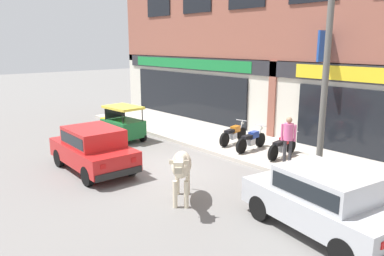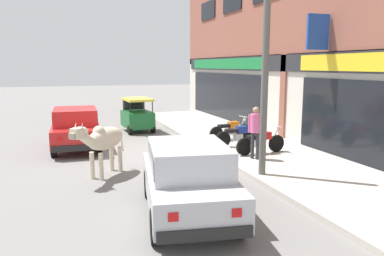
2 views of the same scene
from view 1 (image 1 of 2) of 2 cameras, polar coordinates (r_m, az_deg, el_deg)
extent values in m
plane|color=slate|center=(12.81, -4.25, -5.94)|extent=(90.00, 90.00, 0.00)
cube|color=#B7AFA3|center=(15.39, 7.80, -2.52)|extent=(19.00, 3.60, 0.14)
cube|color=beige|center=(16.65, 12.73, 4.17)|extent=(23.00, 0.55, 3.40)
cube|color=#28282D|center=(16.26, 12.29, 8.79)|extent=(22.08, 0.08, 0.64)
cube|color=black|center=(20.40, -0.96, 5.03)|extent=(8.74, 0.10, 2.40)
cube|color=#197A38|center=(20.23, -1.03, 9.80)|extent=(9.20, 0.05, 0.52)
cube|color=#8E5142|center=(16.42, 12.11, 4.09)|extent=(0.36, 0.12, 3.40)
cube|color=black|center=(22.20, -5.13, 17.86)|extent=(2.09, 0.06, 1.00)
cube|color=black|center=(19.67, 0.73, 18.57)|extent=(2.09, 0.06, 1.00)
cube|color=#1E479E|center=(14.50, 19.50, 11.67)|extent=(0.08, 0.80, 1.10)
ellipsoid|color=beige|center=(9.81, -1.61, -5.54)|extent=(1.38, 1.33, 0.60)
sphere|color=beige|center=(9.48, -1.72, -4.78)|extent=(0.32, 0.32, 0.32)
cylinder|color=beige|center=(9.63, -0.87, -10.09)|extent=(0.12, 0.12, 0.72)
cylinder|color=beige|center=(9.65, -2.60, -10.06)|extent=(0.12, 0.12, 0.72)
cylinder|color=beige|center=(10.43, -0.66, -8.24)|extent=(0.12, 0.12, 0.72)
cylinder|color=beige|center=(10.45, -2.25, -8.22)|extent=(0.12, 0.12, 0.72)
cylinder|color=beige|center=(8.99, -1.91, -6.27)|extent=(0.51, 0.49, 0.43)
cube|color=beige|center=(8.69, -2.03, -5.77)|extent=(0.41, 0.41, 0.26)
cube|color=tan|center=(8.53, -2.10, -6.41)|extent=(0.21, 0.21, 0.14)
cone|color=beige|center=(8.66, -1.36, -4.57)|extent=(0.12, 0.12, 0.19)
cone|color=beige|center=(8.68, -2.68, -4.55)|extent=(0.12, 0.12, 0.19)
cube|color=beige|center=(8.74, -0.94, -5.24)|extent=(0.12, 0.13, 0.10)
cube|color=beige|center=(8.76, -3.05, -5.22)|extent=(0.12, 0.13, 0.10)
cylinder|color=beige|center=(10.58, -1.38, -5.41)|extent=(0.15, 0.14, 0.60)
cylinder|color=black|center=(9.19, 10.31, -11.88)|extent=(0.62, 0.27, 0.60)
cylinder|color=black|center=(10.14, 16.49, -9.79)|extent=(0.62, 0.27, 0.60)
cylinder|color=black|center=(7.84, 22.07, -17.26)|extent=(0.62, 0.27, 0.60)
cube|color=#B2B5BA|center=(8.84, 19.02, -11.31)|extent=(3.71, 2.14, 0.60)
cube|color=#B2B5BA|center=(8.57, 19.82, -7.96)|extent=(2.11, 1.73, 0.56)
cube|color=black|center=(8.57, 19.82, -7.96)|extent=(1.96, 1.72, 0.35)
cube|color=black|center=(10.00, 11.22, -9.33)|extent=(0.36, 1.52, 0.20)
sphere|color=silver|center=(9.61, 9.05, -8.25)|extent=(0.14, 0.14, 0.14)
sphere|color=silver|center=(10.23, 13.17, -7.12)|extent=(0.14, 0.14, 0.14)
cube|color=red|center=(7.54, 27.20, -15.57)|extent=(0.06, 0.16, 0.14)
cylinder|color=black|center=(13.52, -19.60, -4.31)|extent=(0.60, 0.20, 0.60)
cylinder|color=black|center=(14.04, -14.07, -3.33)|extent=(0.60, 0.20, 0.60)
cylinder|color=black|center=(11.47, -15.64, -7.07)|extent=(0.60, 0.20, 0.60)
cylinder|color=black|center=(12.07, -9.36, -5.75)|extent=(0.60, 0.20, 0.60)
cube|color=red|center=(12.66, -14.85, -3.72)|extent=(3.54, 1.70, 0.60)
cube|color=red|center=(12.42, -14.81, -1.26)|extent=(1.94, 1.49, 0.56)
cube|color=black|center=(12.42, -14.81, -1.26)|extent=(1.79, 1.51, 0.35)
cube|color=black|center=(14.26, -17.71, -2.97)|extent=(0.16, 1.52, 0.20)
cube|color=black|center=(11.24, -11.08, -6.81)|extent=(0.16, 1.52, 0.20)
sphere|color=silver|center=(14.06, -19.65, -2.07)|extent=(0.14, 0.14, 0.14)
sphere|color=silver|center=(14.39, -16.06, -1.49)|extent=(0.14, 0.14, 0.14)
cube|color=red|center=(10.91, -13.39, -5.75)|extent=(0.03, 0.16, 0.14)
cube|color=red|center=(11.35, -8.88, -4.83)|extent=(0.03, 0.16, 0.14)
cylinder|color=black|center=(17.04, -12.13, -0.68)|extent=(0.45, 0.15, 0.44)
cylinder|color=black|center=(15.50, -10.57, -1.94)|extent=(0.45, 0.15, 0.44)
cylinder|color=black|center=(16.10, -7.54, -1.29)|extent=(0.45, 0.15, 0.44)
cube|color=#19602D|center=(16.23, -10.43, 0.00)|extent=(1.80, 1.29, 0.70)
cube|color=yellow|center=(16.94, -12.20, 0.80)|extent=(0.43, 0.90, 0.52)
cylinder|color=black|center=(16.31, -13.10, 2.18)|extent=(0.04, 0.04, 0.55)
cylinder|color=black|center=(16.84, -10.27, 2.64)|extent=(0.04, 0.04, 0.55)
cylinder|color=black|center=(15.26, -10.51, 1.58)|extent=(0.04, 0.04, 0.55)
cylinder|color=black|center=(15.83, -7.59, 2.09)|extent=(0.04, 0.04, 0.55)
cube|color=#DBCC42|center=(16.02, -10.46, 3.11)|extent=(1.70, 1.23, 0.10)
cube|color=black|center=(16.57, -11.66, 2.40)|extent=(0.10, 0.93, 0.50)
cylinder|color=black|center=(15.69, 7.56, -0.90)|extent=(0.19, 0.57, 0.56)
cylinder|color=black|center=(14.67, 4.97, -1.80)|extent=(0.19, 0.57, 0.56)
cube|color=#B2B5BA|center=(15.15, 6.27, -1.20)|extent=(0.25, 0.35, 0.24)
cube|color=orange|center=(15.22, 6.63, -0.14)|extent=(0.31, 0.44, 0.24)
cube|color=black|center=(14.90, 5.79, -0.48)|extent=(0.31, 0.55, 0.12)
cylinder|color=#B2B5BA|center=(15.57, 7.47, 0.13)|extent=(0.09, 0.27, 0.59)
cylinder|color=#B2B5BA|center=(15.55, 7.58, 1.16)|extent=(0.52, 0.12, 0.03)
sphere|color=silver|center=(15.62, 7.69, 0.77)|extent=(0.12, 0.12, 0.12)
cylinder|color=#B2B5BA|center=(14.94, 5.16, -1.70)|extent=(0.14, 0.48, 0.06)
cylinder|color=black|center=(14.85, 10.38, -1.79)|extent=(0.16, 0.57, 0.56)
cylinder|color=black|center=(13.85, 7.54, -2.75)|extent=(0.16, 0.57, 0.56)
cube|color=#B2B5BA|center=(14.32, 8.97, -2.11)|extent=(0.23, 0.34, 0.24)
cube|color=navy|center=(14.39, 9.37, -0.99)|extent=(0.28, 0.42, 0.24)
cube|color=black|center=(14.07, 8.45, -1.35)|extent=(0.27, 0.54, 0.12)
cylinder|color=#B2B5BA|center=(14.73, 10.30, -0.70)|extent=(0.07, 0.27, 0.59)
cylinder|color=#B2B5BA|center=(14.70, 10.43, 0.39)|extent=(0.52, 0.08, 0.03)
sphere|color=silver|center=(14.78, 10.54, -0.03)|extent=(0.12, 0.12, 0.12)
cylinder|color=#B2B5BA|center=(14.12, 7.76, -2.63)|extent=(0.11, 0.48, 0.06)
cylinder|color=black|center=(14.25, 14.84, -2.63)|extent=(0.16, 0.57, 0.56)
cylinder|color=black|center=(13.19, 12.26, -3.73)|extent=(0.16, 0.57, 0.56)
cube|color=#B2B5BA|center=(13.69, 13.57, -3.01)|extent=(0.23, 0.34, 0.24)
cube|color=red|center=(13.76, 13.95, -1.83)|extent=(0.28, 0.42, 0.24)
cube|color=black|center=(13.42, 13.11, -2.24)|extent=(0.28, 0.54, 0.12)
cylinder|color=#B2B5BA|center=(14.12, 14.79, -1.51)|extent=(0.07, 0.27, 0.59)
cylinder|color=#B2B5BA|center=(14.09, 14.93, -0.37)|extent=(0.52, 0.09, 0.03)
sphere|color=silver|center=(14.17, 15.02, -0.80)|extent=(0.12, 0.12, 0.12)
cylinder|color=#B2B5BA|center=(13.46, 12.38, -3.58)|extent=(0.11, 0.48, 0.06)
cylinder|color=#2D2D33|center=(12.95, 14.73, -3.57)|extent=(0.11, 0.11, 0.82)
cylinder|color=#2D2D33|center=(12.96, 13.94, -3.51)|extent=(0.11, 0.11, 0.82)
cylinder|color=#DB5B93|center=(12.78, 14.50, -0.57)|extent=(0.32, 0.32, 0.56)
cylinder|color=#DB5B93|center=(12.78, 15.43, -0.76)|extent=(0.08, 0.08, 0.56)
cylinder|color=#DB5B93|center=(12.80, 13.56, -0.63)|extent=(0.08, 0.08, 0.56)
sphere|color=tan|center=(12.70, 14.60, 1.19)|extent=(0.20, 0.20, 0.20)
cylinder|color=#595651|center=(11.22, 19.52, 5.26)|extent=(0.18, 0.18, 5.27)
camera|label=2|loc=(5.78, 77.48, -8.95)|focal=35.00mm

